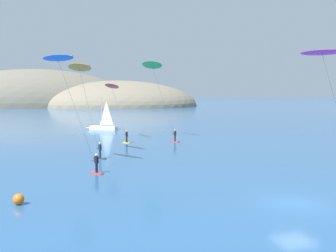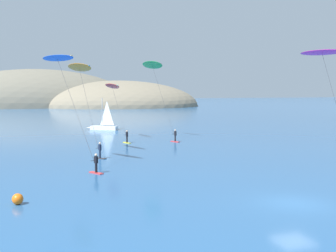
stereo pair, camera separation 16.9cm
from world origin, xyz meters
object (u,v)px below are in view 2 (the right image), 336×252
at_px(kitesurfer_red, 113,90).
at_px(kitesurfer_green, 154,70).
at_px(marker_buoy, 18,199).
at_px(kitesurfer_magenta, 324,61).
at_px(sailboat_near, 102,126).
at_px(kitesurfer_orange, 81,74).
at_px(kitesurfer_blue, 61,68).

relative_size(kitesurfer_red, kitesurfer_green, 0.76).
bearing_deg(kitesurfer_green, marker_buoy, -120.34).
bearing_deg(kitesurfer_magenta, marker_buoy, -164.87).
bearing_deg(marker_buoy, kitesurfer_green, 59.66).
relative_size(sailboat_near, kitesurfer_red, 0.66).
height_order(kitesurfer_orange, kitesurfer_green, kitesurfer_green).
bearing_deg(sailboat_near, kitesurfer_red, -93.26).
bearing_deg(kitesurfer_red, kitesurfer_magenta, -56.04).
height_order(kitesurfer_red, kitesurfer_green, kitesurfer_green).
distance_m(kitesurfer_green, kitesurfer_magenta, 25.72).
bearing_deg(sailboat_near, kitesurfer_blue, -105.70).
xyz_separation_m(kitesurfer_blue, kitesurfer_green, (14.46, 18.28, 0.74)).
bearing_deg(kitesurfer_blue, kitesurfer_red, 65.86).
relative_size(kitesurfer_red, kitesurfer_orange, 0.86).
xyz_separation_m(sailboat_near, kitesurfer_magenta, (15.72, -39.12, 9.41)).
distance_m(kitesurfer_blue, kitesurfer_orange, 7.29).
height_order(kitesurfer_green, kitesurfer_magenta, kitesurfer_green).
bearing_deg(kitesurfer_red, kitesurfer_blue, -114.14).
xyz_separation_m(kitesurfer_orange, kitesurfer_green, (11.84, 11.49, 1.01)).
bearing_deg(kitesurfer_green, kitesurfer_orange, -135.85).
relative_size(sailboat_near, kitesurfer_orange, 0.56).
bearing_deg(sailboat_near, kitesurfer_green, -72.81).
xyz_separation_m(kitesurfer_green, marker_buoy, (-18.26, -31.19, -9.57)).
bearing_deg(kitesurfer_orange, marker_buoy, -108.05).
distance_m(kitesurfer_orange, kitesurfer_green, 16.53).
bearing_deg(kitesurfer_orange, kitesurfer_blue, -111.12).
distance_m(kitesurfer_red, kitesurfer_blue, 21.50).
height_order(kitesurfer_orange, kitesurfer_magenta, kitesurfer_magenta).
relative_size(kitesurfer_orange, marker_buoy, 14.44).
bearing_deg(kitesurfer_red, marker_buoy, -111.15).
relative_size(kitesurfer_orange, kitesurfer_magenta, 0.90).
distance_m(kitesurfer_magenta, marker_buoy, 31.66).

